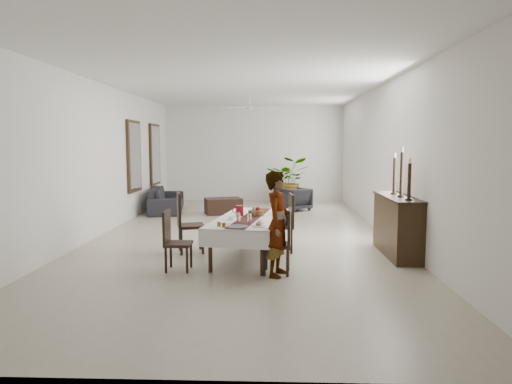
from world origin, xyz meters
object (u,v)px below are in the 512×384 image
Objects in this scene: woman at (278,224)px; sofa at (167,200)px; sideboard_body at (397,226)px; dining_table_top at (251,219)px; red_pitcher at (240,211)px.

woman is 7.08m from sofa.
sideboard_body is at bearing -42.21° from woman.
sideboard_body reaches higher than dining_table_top.
dining_table_top is 12.00× the size of red_pitcher.
woman is 2.48m from sideboard_body.
sideboard_body is (2.72, 0.09, -0.28)m from red_pitcher.
sideboard_body is (2.08, 1.32, -0.27)m from woman.
red_pitcher is at bearing 149.04° from dining_table_top.
woman is (0.44, -1.06, 0.11)m from dining_table_top.
sideboard_body is 7.22m from sofa.
sofa is at bearing 135.91° from sideboard_body.
red_pitcher is 0.11× the size of sideboard_body.
sofa is (-3.10, 6.34, -0.43)m from woman.
sideboard_body reaches higher than sofa.
dining_table_top is 1.16m from woman.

